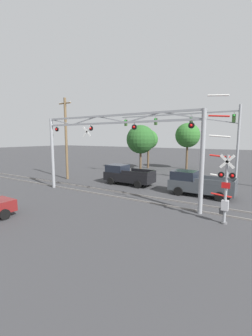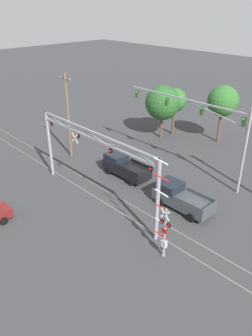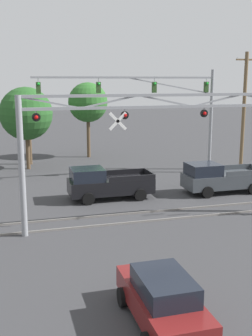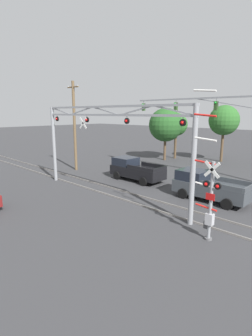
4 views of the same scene
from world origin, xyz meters
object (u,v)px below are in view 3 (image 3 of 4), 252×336
at_px(pickup_truck_lead, 106,183).
at_px(utility_pole_right, 244,110).
at_px(sedan_waiting, 162,299).
at_px(background_tree_far_left_verge, 88,103).
at_px(pickup_truck_following, 220,178).
at_px(background_tree_beyond_span, 28,112).
at_px(background_tree_far_right_verge, 26,114).
at_px(traffic_signal_span, 167,101).
at_px(crossing_gantry, 165,137).

relative_size(pickup_truck_lead, utility_pole_right, 0.55).
relative_size(sedan_waiting, background_tree_far_left_verge, 0.61).
distance_m(pickup_truck_following, background_tree_far_left_verge, 16.45).
height_order(background_tree_beyond_span, background_tree_far_right_verge, background_tree_far_right_verge).
height_order(pickup_truck_following, background_tree_far_right_verge, background_tree_far_right_verge).
bearing_deg(sedan_waiting, traffic_signal_span, 68.62).
xyz_separation_m(pickup_truck_following, background_tree_far_left_verge, (-5.70, 14.87, 4.12)).
bearing_deg(background_tree_far_left_verge, utility_pole_right, -38.94).
distance_m(crossing_gantry, background_tree_far_left_verge, 19.41).
bearing_deg(sedan_waiting, pickup_truck_lead, 83.78).
xyz_separation_m(sedan_waiting, background_tree_far_right_verge, (-2.63, 23.93, 3.67)).
xyz_separation_m(crossing_gantry, pickup_truck_following, (5.56, 4.53, -3.44)).
height_order(sedan_waiting, utility_pole_right, utility_pole_right).
bearing_deg(traffic_signal_span, pickup_truck_lead, -138.68).
relative_size(pickup_truck_following, background_tree_far_right_verge, 0.78).
relative_size(background_tree_beyond_span, background_tree_far_left_verge, 0.86).
distance_m(crossing_gantry, background_tree_far_right_verge, 16.47).
bearing_deg(pickup_truck_lead, traffic_signal_span, 41.32).
height_order(pickup_truck_lead, utility_pole_right, utility_pole_right).
bearing_deg(pickup_truck_following, pickup_truck_lead, 175.77).
relative_size(traffic_signal_span, background_tree_far_right_verge, 2.05).
xyz_separation_m(crossing_gantry, background_tree_far_left_verge, (-0.15, 19.39, 0.68)).
bearing_deg(pickup_truck_lead, background_tree_beyond_span, 107.43).
height_order(traffic_signal_span, background_tree_far_right_verge, traffic_signal_span).
bearing_deg(utility_pole_right, pickup_truck_lead, -156.16).
bearing_deg(pickup_truck_following, background_tree_far_left_verge, 110.99).
distance_m(utility_pole_right, background_tree_far_left_verge, 13.99).
xyz_separation_m(traffic_signal_span, pickup_truck_following, (1.47, -5.71, -4.66)).
height_order(background_tree_far_left_verge, background_tree_far_right_verge, background_tree_far_left_verge).
bearing_deg(crossing_gantry, traffic_signal_span, 68.23).
distance_m(traffic_signal_span, utility_pole_right, 6.71).
distance_m(crossing_gantry, pickup_truck_lead, 6.38).
distance_m(pickup_truck_following, sedan_waiting, 15.79).
bearing_deg(sedan_waiting, background_tree_beyond_span, 95.22).
relative_size(pickup_truck_lead, background_tree_far_right_verge, 0.77).
relative_size(background_tree_beyond_span, background_tree_far_right_verge, 0.90).
xyz_separation_m(traffic_signal_span, pickup_truck_lead, (-5.88, -5.17, -4.66)).
relative_size(crossing_gantry, utility_pole_right, 1.52).
bearing_deg(pickup_truck_following, utility_pole_right, 49.57).
bearing_deg(background_tree_beyond_span, background_tree_far_right_verge, -97.67).
height_order(crossing_gantry, sedan_waiting, crossing_gantry).
distance_m(utility_pole_right, background_tree_far_right_verge, 17.31).
height_order(sedan_waiting, background_tree_beyond_span, background_tree_beyond_span).
relative_size(crossing_gantry, traffic_signal_span, 1.04).
bearing_deg(traffic_signal_span, utility_pole_right, 3.15).
xyz_separation_m(pickup_truck_lead, background_tree_far_left_verge, (1.64, 14.32, 4.12)).
xyz_separation_m(sedan_waiting, background_tree_far_left_verge, (3.13, 27.96, 4.27)).
xyz_separation_m(pickup_truck_lead, background_tree_far_right_verge, (-4.12, 10.30, 3.53)).
relative_size(utility_pole_right, background_tree_far_right_verge, 1.40).
relative_size(crossing_gantry, background_tree_beyond_span, 2.35).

